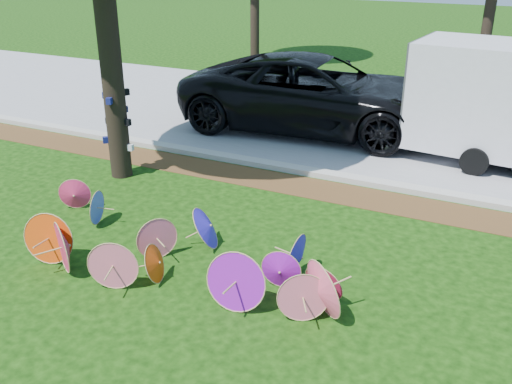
% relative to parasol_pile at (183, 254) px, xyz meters
% --- Properties ---
extents(ground, '(90.00, 90.00, 0.00)m').
position_rel_parasol_pile_xyz_m(ground, '(-0.00, -0.58, -0.37)').
color(ground, black).
rests_on(ground, ground).
extents(mulch_strip, '(90.00, 1.00, 0.01)m').
position_rel_parasol_pile_xyz_m(mulch_strip, '(-0.00, 3.92, -0.37)').
color(mulch_strip, '#472D16').
rests_on(mulch_strip, ground).
extents(curb, '(90.00, 0.30, 0.12)m').
position_rel_parasol_pile_xyz_m(curb, '(-0.00, 4.62, -0.31)').
color(curb, '#B7B5AD').
rests_on(curb, ground).
extents(street, '(90.00, 8.00, 0.01)m').
position_rel_parasol_pile_xyz_m(street, '(-0.00, 8.77, -0.37)').
color(street, gray).
rests_on(street, ground).
extents(parasol_pile, '(5.91, 2.29, 0.86)m').
position_rel_parasol_pile_xyz_m(parasol_pile, '(0.00, 0.00, 0.00)').
color(parasol_pile, '#E4617C').
rests_on(parasol_pile, ground).
extents(black_van, '(7.17, 3.76, 1.93)m').
position_rel_parasol_pile_xyz_m(black_van, '(-0.81, 7.66, 0.59)').
color(black_van, black).
rests_on(black_van, ground).
extents(cargo_trailer, '(3.50, 2.41, 2.92)m').
position_rel_parasol_pile_xyz_m(cargo_trailer, '(3.47, 7.18, 1.09)').
color(cargo_trailer, silver).
rests_on(cargo_trailer, ground).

